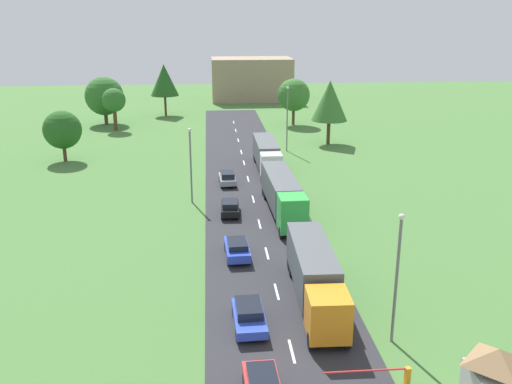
# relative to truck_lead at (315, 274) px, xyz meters

# --- Properties ---
(road) EXTENTS (10.00, 140.00, 0.06)m
(road) POSITION_rel_truck_lead_xyz_m (-2.35, 9.63, -2.06)
(road) COLOR #2B2B30
(road) RESTS_ON ground
(lane_marking_centre) EXTENTS (0.16, 122.26, 0.01)m
(lane_marking_centre) POSITION_rel_truck_lead_xyz_m (-2.35, 5.52, -2.03)
(lane_marking_centre) COLOR white
(lane_marking_centre) RESTS_ON road
(truck_lead) EXTENTS (2.80, 12.11, 3.57)m
(truck_lead) POSITION_rel_truck_lead_xyz_m (0.00, 0.00, 0.00)
(truck_lead) COLOR orange
(truck_lead) RESTS_ON road
(truck_second) EXTENTS (2.84, 13.83, 3.60)m
(truck_second) POSITION_rel_truck_lead_xyz_m (0.12, 17.64, 0.05)
(truck_second) COLOR green
(truck_second) RESTS_ON road
(truck_third) EXTENTS (2.50, 12.18, 3.54)m
(truck_third) POSITION_rel_truck_lead_xyz_m (0.24, 33.74, 0.01)
(truck_third) COLOR white
(truck_third) RESTS_ON road
(car_second) EXTENTS (2.01, 4.35, 1.46)m
(car_second) POSITION_rel_truck_lead_xyz_m (-4.62, -2.77, -1.27)
(car_second) COLOR blue
(car_second) RESTS_ON road
(car_third) EXTENTS (1.99, 4.25, 1.46)m
(car_third) POSITION_rel_truck_lead_xyz_m (-4.80, 7.67, -1.26)
(car_third) COLOR blue
(car_third) RESTS_ON road
(car_fourth) EXTENTS (1.86, 4.00, 1.43)m
(car_fourth) POSITION_rel_truck_lead_xyz_m (-4.96, 17.75, -1.28)
(car_fourth) COLOR black
(car_fourth) RESTS_ON road
(car_fifth) EXTENTS (1.91, 3.99, 1.51)m
(car_fifth) POSITION_rel_truck_lead_xyz_m (-4.86, 27.82, -1.25)
(car_fifth) COLOR #8C939E
(car_fifth) RESTS_ON road
(guard_booth) EXTENTS (2.67, 2.61, 3.63)m
(guard_booth) POSITION_rel_truck_lead_xyz_m (6.55, -11.70, -0.26)
(guard_booth) COLOR #B2B2B7
(guard_booth) RESTS_ON ground
(barrier_gate) EXTENTS (4.64, 0.28, 1.05)m
(barrier_gate) POSITION_rel_truck_lead_xyz_m (2.46, -9.20, -1.40)
(barrier_gate) COLOR orange
(barrier_gate) RESTS_ON ground
(lamppost_lead) EXTENTS (0.36, 0.36, 8.08)m
(lamppost_lead) POSITION_rel_truck_lead_xyz_m (3.76, -5.07, 2.43)
(lamppost_lead) COLOR slate
(lamppost_lead) RESTS_ON ground
(lamppost_second) EXTENTS (0.36, 0.36, 7.81)m
(lamppost_second) POSITION_rel_truck_lead_xyz_m (-8.74, 21.97, 2.29)
(lamppost_second) COLOR slate
(lamppost_second) RESTS_ON ground
(lamppost_third) EXTENTS (0.36, 0.36, 9.13)m
(lamppost_third) POSITION_rel_truck_lead_xyz_m (4.16, 43.82, 2.96)
(lamppost_third) COLOR slate
(lamppost_third) RESTS_ON ground
(tree_birch) EXTENTS (4.97, 4.97, 6.69)m
(tree_birch) POSITION_rel_truck_lead_xyz_m (-25.93, 40.68, 2.10)
(tree_birch) COLOR #513823
(tree_birch) RESTS_ON ground
(tree_maple) EXTENTS (5.60, 5.60, 8.04)m
(tree_maple) POSITION_rel_truck_lead_xyz_m (8.02, 63.44, 3.13)
(tree_maple) COLOR #513823
(tree_maple) RESTS_ON ground
(tree_pine) EXTENTS (5.32, 5.32, 9.69)m
(tree_pine) POSITION_rel_truck_lead_xyz_m (-15.01, 74.84, 4.65)
(tree_pine) COLOR #513823
(tree_pine) RESTS_ON ground
(tree_elm) EXTENTS (5.32, 5.32, 9.43)m
(tree_elm) POSITION_rel_truck_lead_xyz_m (10.98, 47.81, 4.39)
(tree_elm) COLOR #513823
(tree_elm) RESTS_ON ground
(tree_ash) EXTENTS (6.68, 6.68, 8.28)m
(tree_ash) POSITION_rel_truck_lead_xyz_m (-24.95, 67.02, 2.84)
(tree_ash) COLOR #513823
(tree_ash) RESTS_ON ground
(tree_lime) EXTENTS (3.89, 3.89, 7.01)m
(tree_lime) POSITION_rel_truck_lead_xyz_m (-22.40, 61.19, 2.90)
(tree_lime) COLOR #513823
(tree_lime) RESTS_ON ground
(distant_building) EXTENTS (17.76, 10.97, 9.30)m
(distant_building) POSITION_rel_truck_lead_xyz_m (3.02, 94.11, 2.56)
(distant_building) COLOR #9E846B
(distant_building) RESTS_ON ground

